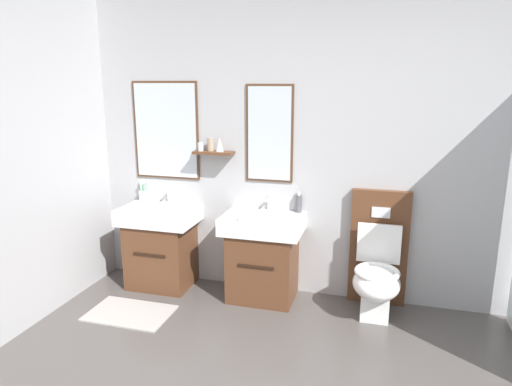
{
  "coord_description": "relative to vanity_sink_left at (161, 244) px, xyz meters",
  "views": [
    {
      "loc": [
        0.24,
        -1.74,
        1.86
      ],
      "look_at": [
        -0.73,
        1.68,
        1.0
      ],
      "focal_mm": 31.99,
      "sensor_mm": 36.0,
      "label": 1
    }
  ],
  "objects": [
    {
      "name": "toothbrush_cup",
      "position": [
        -0.26,
        0.17,
        0.41
      ],
      "size": [
        0.07,
        0.07,
        0.21
      ],
      "color": "silver",
      "rests_on": "vanity_sink_left"
    },
    {
      "name": "soap_dispenser",
      "position": [
        1.25,
        0.18,
        0.44
      ],
      "size": [
        0.06,
        0.06,
        0.19
      ],
      "color": "#4C4C51",
      "rests_on": "vanity_sink_right"
    },
    {
      "name": "vanity_sink_right",
      "position": [
        0.98,
        0.0,
        0.0
      ],
      "size": [
        0.68,
        0.5,
        0.76
      ],
      "color": "#56331E",
      "rests_on": "ground"
    },
    {
      "name": "wall_back",
      "position": [
        1.68,
        0.27,
        0.93
      ],
      "size": [
        4.91,
        0.27,
        2.66
      ],
      "color": "#A8A8AA",
      "rests_on": "ground"
    },
    {
      "name": "tap_on_left_sink",
      "position": [
        0.0,
        0.18,
        0.43
      ],
      "size": [
        0.03,
        0.13,
        0.11
      ],
      "color": "silver",
      "rests_on": "vanity_sink_left"
    },
    {
      "name": "vanity_sink_left",
      "position": [
        0.0,
        0.0,
        0.0
      ],
      "size": [
        0.68,
        0.5,
        0.76
      ],
      "color": "#56331E",
      "rests_on": "ground"
    },
    {
      "name": "tap_on_right_sink",
      "position": [
        0.98,
        0.18,
        0.43
      ],
      "size": [
        0.03,
        0.13,
        0.11
      ],
      "color": "silver",
      "rests_on": "vanity_sink_right"
    },
    {
      "name": "bath_mat",
      "position": [
        0.0,
        -0.6,
        -0.4
      ],
      "size": [
        0.68,
        0.44,
        0.01
      ],
      "primitive_type": "cube",
      "color": "#9E9993",
      "rests_on": "ground"
    },
    {
      "name": "folded_hand_towel",
      "position": [
        0.94,
        -0.15,
        0.38
      ],
      "size": [
        0.22,
        0.16,
        0.04
      ],
      "primitive_type": "cube",
      "color": "white",
      "rests_on": "vanity_sink_right"
    },
    {
      "name": "toilet",
      "position": [
        1.95,
        0.01,
        -0.03
      ],
      "size": [
        0.48,
        0.62,
        1.0
      ],
      "color": "#56331E",
      "rests_on": "ground"
    }
  ]
}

